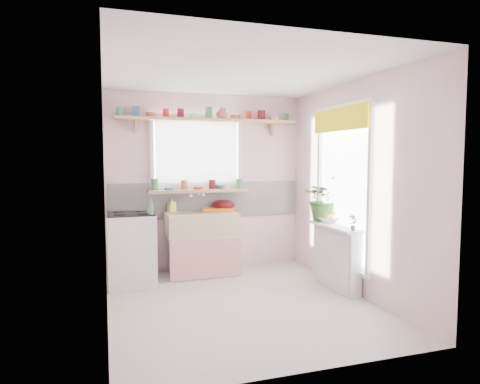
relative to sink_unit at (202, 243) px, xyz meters
name	(u,v)px	position (x,y,z in m)	size (l,w,h in m)	color
room	(269,175)	(0.81, -0.43, 0.94)	(3.20, 3.20, 3.20)	beige
sink_unit	(202,243)	(0.00, 0.00, 0.00)	(0.95, 0.65, 1.11)	white
cooker	(131,249)	(-0.95, -0.24, 0.03)	(0.58, 0.58, 0.93)	white
radiator_ledge	(336,256)	(1.45, -1.09, -0.03)	(0.22, 0.95, 0.78)	white
windowsill	(198,191)	(0.00, 0.19, 0.71)	(1.40, 0.22, 0.04)	tan
pine_shelf	(208,120)	(0.15, 0.18, 1.69)	(2.52, 0.24, 0.04)	tan
shelf_crockery	(207,115)	(0.13, 0.18, 1.76)	(2.47, 0.11, 0.12)	#3F7F4C
sill_crockery	(197,185)	(-0.02, 0.19, 0.78)	(1.35, 0.11, 0.12)	#3F7F4C
dish_tray	(219,209)	(0.29, 0.15, 0.44)	(0.42, 0.32, 0.04)	orange
colander	(224,205)	(0.37, 0.21, 0.49)	(0.33, 0.33, 0.15)	#4F0D12
jade_plant	(323,198)	(1.48, -0.69, 0.64)	(0.53, 0.46, 0.59)	#355F26
fruit_bowl	(329,219)	(1.48, -0.84, 0.38)	(0.30, 0.30, 0.07)	silver
herb_pot	(353,222)	(1.42, -1.49, 0.44)	(0.10, 0.07, 0.19)	#29682A
soap_bottle_sink	(171,204)	(-0.38, 0.21, 0.52)	(0.10, 0.10, 0.21)	#DAD661
sill_cup	(184,186)	(-0.19, 0.25, 0.77)	(0.11, 0.11, 0.09)	silver
sill_bowl	(220,186)	(0.33, 0.25, 0.76)	(0.19, 0.19, 0.06)	#3877B7
shelf_vase	(221,113)	(0.32, 0.12, 1.79)	(0.15, 0.15, 0.16)	#B54A37
cooker_bottle	(150,206)	(-0.73, -0.46, 0.59)	(0.08, 0.08, 0.21)	#428447
fruit	(329,215)	(1.49, -0.84, 0.44)	(0.20, 0.14, 0.10)	orange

